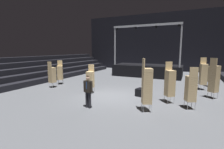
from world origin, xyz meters
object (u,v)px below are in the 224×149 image
object	(u,v)px
chair_stack_front_left	(170,83)
equipment_road_case	(143,93)
chair_stack_front_right	(52,75)
chair_stack_rear_centre	(203,74)
chair_stack_rear_right	(212,74)
stage_riser	(147,70)
man_with_tie	(88,90)
chair_stack_mid_right	(90,79)
chair_stack_mid_left	(60,72)
chair_stack_aisle_left	(214,78)
chair_stack_mid_centre	(191,88)
chair_stack_rear_left	(147,85)

from	to	relation	value
chair_stack_front_left	equipment_road_case	bearing A→B (deg)	-59.66
chair_stack_front_right	chair_stack_rear_centre	bearing A→B (deg)	28.37
chair_stack_rear_right	equipment_road_case	bearing A→B (deg)	-178.48
chair_stack_rear_right	chair_stack_rear_centre	xyz separation A→B (m)	(-0.68, -1.39, 0.13)
stage_riser	man_with_tie	size ratio (longest dim) A/B	4.34
stage_riser	chair_stack_mid_right	bearing A→B (deg)	-100.84
chair_stack_mid_right	equipment_road_case	xyz separation A→B (m)	(3.49, 0.75, -0.74)
man_with_tie	chair_stack_rear_centre	distance (m)	8.82
chair_stack_mid_left	chair_stack_rear_right	world-z (taller)	chair_stack_rear_right
stage_riser	chair_stack_mid_left	xyz separation A→B (m)	(-5.72, -7.65, 0.33)
chair_stack_rear_centre	chair_stack_aisle_left	distance (m)	2.26
stage_riser	chair_stack_front_right	distance (m)	10.40
chair_stack_mid_left	chair_stack_front_left	bearing A→B (deg)	136.23
stage_riser	man_with_tie	distance (m)	11.57
chair_stack_aisle_left	chair_stack_mid_left	bearing A→B (deg)	-137.43
chair_stack_mid_right	chair_stack_mid_centre	world-z (taller)	chair_stack_mid_centre
chair_stack_mid_left	chair_stack_front_right	bearing A→B (deg)	69.28
chair_stack_rear_left	chair_stack_aisle_left	distance (m)	5.00
stage_riser	chair_stack_aisle_left	world-z (taller)	stage_riser
chair_stack_front_right	chair_stack_mid_centre	size ratio (longest dim) A/B	0.96
chair_stack_front_right	man_with_tie	bearing A→B (deg)	-20.81
chair_stack_mid_left	chair_stack_rear_right	xyz separation A→B (m)	(11.64, 4.36, 0.04)
chair_stack_front_left	chair_stack_rear_left	bearing A→B (deg)	26.76
chair_stack_mid_left	man_with_tie	bearing A→B (deg)	108.68
chair_stack_front_right	chair_stack_mid_left	distance (m)	1.28
equipment_road_case	chair_stack_mid_right	bearing A→B (deg)	-167.90
chair_stack_mid_left	chair_stack_aisle_left	world-z (taller)	chair_stack_aisle_left
chair_stack_rear_right	chair_stack_rear_centre	world-z (taller)	chair_stack_rear_centre
chair_stack_mid_centre	chair_stack_mid_left	bearing A→B (deg)	144.81
stage_riser	man_with_tie	world-z (taller)	stage_riser
stage_riser	chair_stack_mid_left	world-z (taller)	stage_riser
chair_stack_rear_left	chair_stack_rear_centre	bearing A→B (deg)	129.81
chair_stack_mid_left	equipment_road_case	bearing A→B (deg)	139.26
man_with_tie	chair_stack_rear_left	world-z (taller)	chair_stack_rear_left
man_with_tie	chair_stack_aisle_left	distance (m)	7.58
chair_stack_rear_centre	chair_stack_rear_right	bearing A→B (deg)	-130.54
chair_stack_mid_left	chair_stack_mid_right	distance (m)	4.23
man_with_tie	chair_stack_mid_centre	world-z (taller)	chair_stack_mid_centre
chair_stack_aisle_left	stage_riser	bearing A→B (deg)	168.36
stage_riser	chair_stack_aisle_left	xyz separation A→B (m)	(5.69, -6.89, 0.54)
chair_stack_front_right	chair_stack_mid_right	distance (m)	3.65
chair_stack_front_left	chair_stack_mid_centre	world-z (taller)	chair_stack_front_left
man_with_tie	chair_stack_front_right	size ratio (longest dim) A/B	0.82
chair_stack_aisle_left	equipment_road_case	xyz separation A→B (m)	(-3.94, -1.42, -0.99)
stage_riser	chair_stack_aisle_left	size ratio (longest dim) A/B	2.96
chair_stack_rear_centre	chair_stack_front_left	bearing A→B (deg)	51.86
man_with_tie	equipment_road_case	distance (m)	3.89
stage_riser	chair_stack_mid_right	world-z (taller)	stage_riser
stage_riser	chair_stack_front_left	distance (m)	9.58
chair_stack_aisle_left	chair_stack_rear_left	bearing A→B (deg)	-90.32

